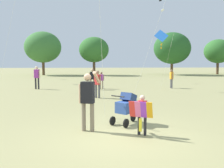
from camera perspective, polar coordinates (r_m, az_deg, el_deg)
The scene contains 11 objects.
ground_plane at distance 6.78m, azimuth 1.60°, elevation -12.12°, with size 120.00×120.00×0.00m, color #938E5B.
treeline_distant at distance 35.07m, azimuth 10.36°, elevation 7.94°, with size 32.53×4.99×5.91m.
child_with_butterfly_kite at distance 6.79m, azimuth 6.97°, elevation -6.33°, with size 0.64×0.48×1.11m.
person_adult_flyer at distance 7.12m, azimuth -5.64°, elevation -2.93°, with size 0.63×0.51×1.76m.
stroller at distance 7.96m, azimuth 3.40°, elevation -4.96°, with size 0.94×1.01×1.03m.
kite_green_novelty at distance 17.08m, azimuth 11.40°, elevation 10.49°, with size 0.91×4.12×4.13m.
person_red_shirt at distance 13.35m, azimuth -3.39°, elevation 0.50°, with size 0.37×0.37×1.50m.
person_sitting_far at distance 17.25m, azimuth -4.58°, elevation 1.55°, with size 0.47×0.21×1.45m.
person_couple_left at distance 18.53m, azimuth 13.64°, elevation 1.53°, with size 0.19×0.44×1.37m.
person_kid_running at distance 18.22m, azimuth -17.03°, elevation 1.86°, with size 0.48×0.35×1.63m.
person_back_turned at distance 17.68m, azimuth -2.47°, elevation 1.20°, with size 0.38×0.22×1.21m.
Camera 1 is at (-0.61, -6.44, 2.06)m, focal length 39.42 mm.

